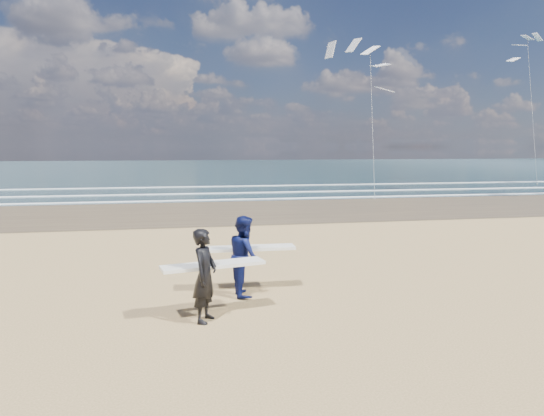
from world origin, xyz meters
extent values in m
cube|color=#4E3D29|center=(20.00, 18.00, 0.01)|extent=(220.00, 12.00, 0.01)
cube|color=#183035|center=(20.00, 72.00, 0.01)|extent=(220.00, 100.00, 0.02)
cube|color=white|center=(20.00, 22.80, 0.05)|extent=(220.00, 0.50, 0.05)
cube|color=white|center=(20.00, 27.50, 0.05)|extent=(220.00, 0.50, 0.05)
cube|color=white|center=(20.00, 34.00, 0.05)|extent=(220.00, 0.50, 0.05)
imported|color=black|center=(0.05, 0.13, 0.97)|extent=(0.71, 0.84, 1.94)
cube|color=white|center=(0.25, 0.48, 1.10)|extent=(2.26, 0.98, 0.07)
imported|color=#0C1346|center=(1.10, 1.76, 0.98)|extent=(0.76, 0.96, 1.95)
cube|color=white|center=(1.30, 2.11, 1.08)|extent=(2.21, 0.55, 0.07)
cube|color=slate|center=(12.90, 21.93, 0.05)|extent=(0.12, 0.12, 0.10)
cube|color=slate|center=(33.52, 31.41, 0.05)|extent=(0.12, 0.12, 0.10)
camera|label=1|loc=(-0.41, -9.62, 3.59)|focal=32.00mm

